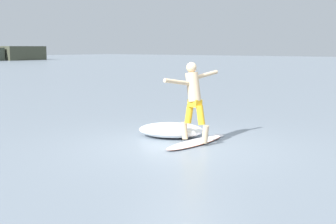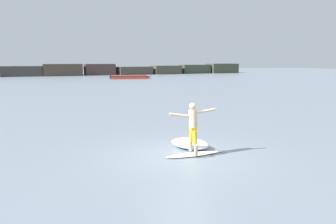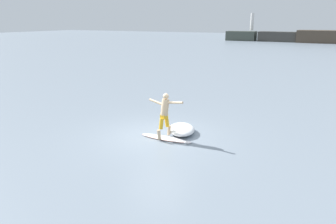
{
  "view_description": "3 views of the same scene",
  "coord_description": "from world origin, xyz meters",
  "views": [
    {
      "loc": [
        -8.02,
        -5.79,
        2.12
      ],
      "look_at": [
        0.51,
        0.71,
        0.63
      ],
      "focal_mm": 50.0,
      "sensor_mm": 36.0,
      "label": 1
    },
    {
      "loc": [
        -4.55,
        -9.79,
        3.23
      ],
      "look_at": [
        0.15,
        1.53,
        1.28
      ],
      "focal_mm": 35.0,
      "sensor_mm": 36.0,
      "label": 2
    },
    {
      "loc": [
        6.14,
        -10.67,
        4.5
      ],
      "look_at": [
        0.19,
        0.6,
        0.88
      ],
      "focal_mm": 35.0,
      "sensor_mm": 36.0,
      "label": 3
    }
  ],
  "objects": [
    {
      "name": "surfboard",
      "position": [
        0.44,
        -0.11,
        0.03
      ],
      "size": [
        2.15,
        0.49,
        0.2
      ],
      "color": "white",
      "rests_on": "ground"
    },
    {
      "name": "wave_foam_at_tail",
      "position": [
        0.73,
        0.78,
        0.17
      ],
      "size": [
        1.63,
        1.86,
        0.34
      ],
      "color": "white",
      "rests_on": "ground"
    },
    {
      "name": "surfer",
      "position": [
        0.41,
        -0.07,
        1.08
      ],
      "size": [
        1.61,
        0.82,
        1.74
      ],
      "color": "#CDAE86",
      "rests_on": "surfboard"
    },
    {
      "name": "ground_plane",
      "position": [
        0.0,
        0.0,
        0.0
      ],
      "size": [
        200.0,
        200.0,
        0.0
      ],
      "primitive_type": "plane",
      "color": "gray"
    },
    {
      "name": "rock_jetty_breakwater",
      "position": [
        13.79,
        62.0,
        1.08
      ],
      "size": [
        60.95,
        4.67,
        5.8
      ],
      "color": "#3E443C",
      "rests_on": "ground"
    },
    {
      "name": "fishing_boat_near_jetty",
      "position": [
        11.15,
        45.32,
        0.32
      ],
      "size": [
        7.23,
        3.29,
        0.59
      ],
      "color": "#BF3D28",
      "rests_on": "ground"
    }
  ]
}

